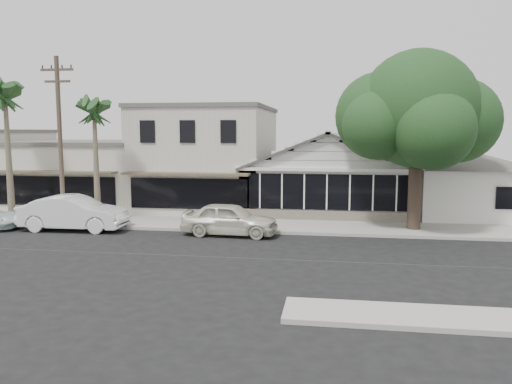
% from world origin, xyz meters
% --- Properties ---
extents(ground, '(140.00, 140.00, 0.00)m').
position_xyz_m(ground, '(0.00, 0.00, 0.00)').
color(ground, black).
rests_on(ground, ground).
extents(sidewalk_north, '(90.00, 3.50, 0.15)m').
position_xyz_m(sidewalk_north, '(-8.00, 6.75, 0.07)').
color(sidewalk_north, '#9E9991').
rests_on(sidewalk_north, ground).
extents(corner_shop, '(10.40, 8.60, 5.10)m').
position_xyz_m(corner_shop, '(5.00, 12.47, 2.62)').
color(corner_shop, silver).
rests_on(corner_shop, ground).
extents(side_cottage, '(6.00, 6.00, 3.00)m').
position_xyz_m(side_cottage, '(13.20, 11.50, 1.50)').
color(side_cottage, silver).
rests_on(side_cottage, ground).
extents(row_building_near, '(8.00, 10.00, 6.50)m').
position_xyz_m(row_building_near, '(-3.00, 13.50, 3.25)').
color(row_building_near, silver).
rests_on(row_building_near, ground).
extents(row_building_midnear, '(10.00, 10.00, 4.20)m').
position_xyz_m(row_building_midnear, '(-12.00, 13.50, 2.10)').
color(row_building_midnear, beige).
rests_on(row_building_midnear, ground).
extents(utility_pole, '(1.80, 0.24, 9.00)m').
position_xyz_m(utility_pole, '(-9.00, 5.20, 4.79)').
color(utility_pole, brown).
rests_on(utility_pole, ground).
extents(car_0, '(4.86, 2.20, 1.62)m').
position_xyz_m(car_0, '(0.31, 4.37, 0.81)').
color(car_0, beige).
rests_on(car_0, ground).
extents(car_1, '(5.56, 2.09, 1.81)m').
position_xyz_m(car_1, '(-7.95, 4.36, 0.91)').
color(car_1, white).
rests_on(car_1, ground).
extents(shade_tree, '(8.26, 7.47, 9.17)m').
position_xyz_m(shade_tree, '(9.38, 6.93, 6.03)').
color(shade_tree, '#403226').
rests_on(shade_tree, ground).
extents(palm_east, '(3.23, 3.23, 7.35)m').
position_xyz_m(palm_east, '(-7.56, 6.28, 6.25)').
color(palm_east, '#726651').
rests_on(palm_east, ground).
extents(palm_mid, '(2.87, 2.87, 8.34)m').
position_xyz_m(palm_mid, '(-12.81, 6.28, 7.11)').
color(palm_mid, '#726651').
rests_on(palm_mid, ground).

